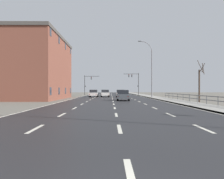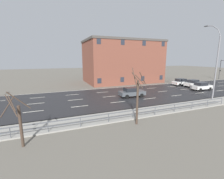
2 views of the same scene
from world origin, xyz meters
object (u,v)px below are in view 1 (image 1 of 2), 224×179
at_px(traffic_signal_right, 135,80).
at_px(car_distant, 123,95).
at_px(street_lamp_midground, 151,70).
at_px(car_near_left, 105,93).
at_px(car_far_left, 120,93).
at_px(traffic_signal_left, 87,82).
at_px(car_far_right, 94,93).
at_px(brick_building, 28,68).

bearing_deg(traffic_signal_right, car_distant, -98.89).
xyz_separation_m(street_lamp_midground, car_near_left, (-8.95, 6.57, -4.54)).
bearing_deg(car_near_left, street_lamp_midground, -39.68).
relative_size(street_lamp_midground, car_far_left, 2.65).
bearing_deg(traffic_signal_left, street_lamp_midground, -58.95).
xyz_separation_m(traffic_signal_right, car_far_right, (-10.82, -18.31, -3.55)).
distance_m(traffic_signal_left, car_distant, 35.73).
bearing_deg(car_distant, brick_building, 163.10).
height_order(car_distant, brick_building, brick_building).
bearing_deg(car_distant, traffic_signal_left, 107.07).
xyz_separation_m(street_lamp_midground, traffic_signal_left, (-14.55, 24.17, -1.60)).
bearing_deg(traffic_signal_left, brick_building, -104.46).
bearing_deg(car_far_right, car_far_left, -5.51).
relative_size(traffic_signal_right, car_distant, 1.53).
distance_m(car_near_left, car_far_right, 2.62).
relative_size(street_lamp_midground, car_near_left, 2.62).
relative_size(traffic_signal_left, car_distant, 1.37).
xyz_separation_m(street_lamp_midground, car_far_right, (-11.37, 5.55, -4.54)).
distance_m(traffic_signal_right, car_near_left, 19.54).
height_order(street_lamp_midground, car_far_left, street_lamp_midground).
xyz_separation_m(car_near_left, car_far_right, (-2.41, -1.03, 0.00)).
bearing_deg(car_distant, car_far_right, 111.96).
bearing_deg(car_near_left, car_far_left, -30.07).
relative_size(street_lamp_midground, brick_building, 0.58).
distance_m(traffic_signal_right, car_far_right, 21.56).
bearing_deg(traffic_signal_right, car_far_left, -105.12).
bearing_deg(car_far_right, brick_building, -135.59).
relative_size(street_lamp_midground, car_distant, 2.62).
relative_size(street_lamp_midground, traffic_signal_left, 1.91).
bearing_deg(traffic_signal_right, car_far_right, -120.59).
height_order(traffic_signal_left, brick_building, brick_building).
height_order(traffic_signal_right, car_distant, traffic_signal_right).
height_order(traffic_signal_left, car_far_left, traffic_signal_left).
distance_m(street_lamp_midground, car_near_left, 12.00).
bearing_deg(car_far_left, car_distant, -89.69).
distance_m(traffic_signal_left, car_near_left, 18.70).
height_order(traffic_signal_right, brick_building, brick_building).
xyz_separation_m(car_far_right, brick_building, (-10.59, -10.10, 4.53)).
bearing_deg(car_far_left, street_lamp_midground, -39.80).
bearing_deg(brick_building, traffic_signal_right, 52.99).
relative_size(car_far_left, car_far_right, 1.00).
relative_size(traffic_signal_left, car_far_left, 1.39).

